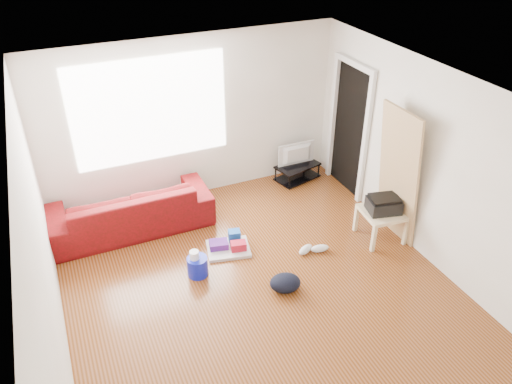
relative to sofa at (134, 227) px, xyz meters
name	(u,v)px	position (x,y,z in m)	size (l,w,h in m)	color
room	(263,197)	(1.22, -1.80, 1.25)	(4.51, 5.01, 2.51)	#552709
sofa	(134,227)	(0.00, 0.00, 0.00)	(2.23, 0.87, 0.65)	black
tv_stand	(297,172)	(2.80, 0.27, 0.14)	(0.79, 0.57, 0.27)	black
tv	(298,155)	(2.80, 0.27, 0.45)	(0.64, 0.08, 0.37)	black
side_table	(382,215)	(3.10, -1.62, 0.37)	(0.59, 0.59, 0.44)	beige
printer	(384,204)	(3.10, -1.62, 0.55)	(0.49, 0.41, 0.22)	black
bucket	(198,274)	(0.53, -1.34, 0.00)	(0.26, 0.26, 0.26)	#0D19B3
toilet_paper	(195,263)	(0.51, -1.33, 0.18)	(0.12, 0.12, 0.11)	white
cleaning_tray	(229,246)	(1.08, -1.02, 0.06)	(0.65, 0.56, 0.20)	beige
backpack	(285,289)	(1.42, -2.03, 0.00)	(0.38, 0.30, 0.21)	black
sneakers	(313,249)	(2.08, -1.53, 0.05)	(0.46, 0.23, 0.10)	silver
door_panel	(388,233)	(3.28, -1.60, 0.00)	(0.04, 0.76, 1.90)	tan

